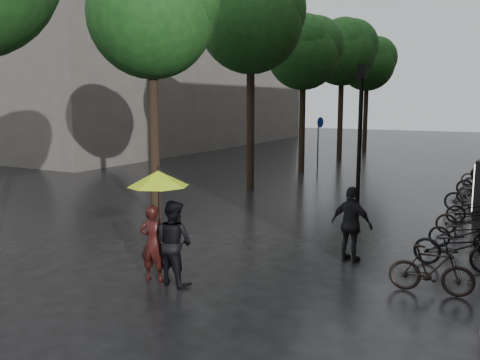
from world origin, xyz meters
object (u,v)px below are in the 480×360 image
Objects in this scene: pedestrian_walking at (352,224)px; parked_bicycles at (477,196)px; person_black at (174,242)px; person_burgundy at (153,243)px; lamp_post at (360,126)px.

parked_bicycles is (2.11, 7.44, -0.40)m from pedestrian_walking.
pedestrian_walking reaches higher than person_black.
person_burgundy is 0.09× the size of parked_bicycles.
pedestrian_walking is 5.01m from lamp_post.
pedestrian_walking reaches higher than parked_bicycles.
person_black is at bearing -114.45° from parked_bicycles.
person_burgundy is at bearing 57.82° from pedestrian_walking.
person_burgundy is at bearing -104.89° from lamp_post.
lamp_post reaches higher than pedestrian_walking.
lamp_post is at bearing -93.41° from person_black.
parked_bicycles is (5.26, 10.61, -0.33)m from person_burgundy.
pedestrian_walking reaches higher than person_burgundy.
person_black is 11.59m from parked_bicycles.
pedestrian_walking is (3.15, 3.17, 0.07)m from person_burgundy.
person_burgundy is 0.93× the size of person_black.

